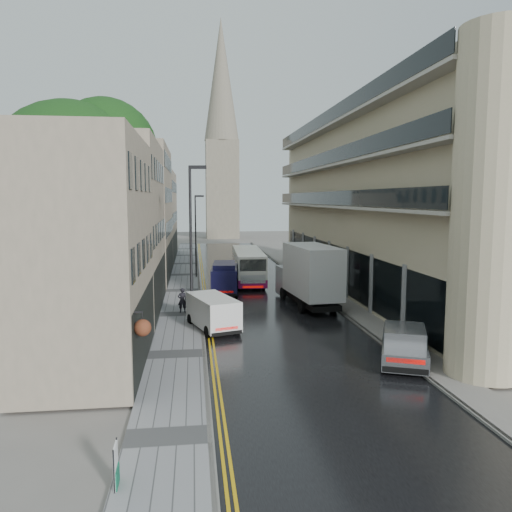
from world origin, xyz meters
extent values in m
plane|color=slate|center=(0.00, 0.00, 0.00)|extent=(200.00, 200.00, 0.00)
cube|color=black|center=(0.00, 27.50, 0.01)|extent=(9.00, 85.00, 0.02)
cube|color=gray|center=(-5.85, 27.50, 0.06)|extent=(2.70, 85.00, 0.12)
cube|color=slate|center=(5.40, 27.50, 0.06)|extent=(1.80, 85.00, 0.12)
imported|color=black|center=(-5.76, 19.59, 0.92)|extent=(0.65, 0.49, 1.60)
camera|label=1|loc=(-5.00, -12.33, 7.45)|focal=35.00mm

